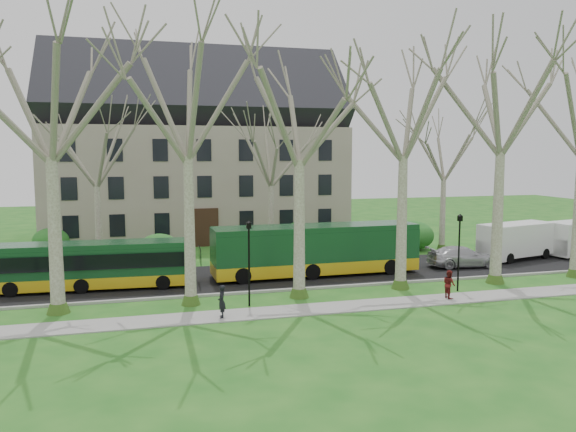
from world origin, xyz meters
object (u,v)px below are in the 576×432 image
at_px(bus_lead, 94,265).
at_px(pedestrian_a, 222,301).
at_px(sedan, 463,257).
at_px(pedestrian_b, 449,284).
at_px(van_a, 517,241).
at_px(bus_follow, 316,249).

distance_m(bus_lead, pedestrian_a, 9.81).
relative_size(bus_lead, sedan, 2.28).
bearing_deg(bus_lead, sedan, 2.93).
bearing_deg(pedestrian_b, van_a, -51.29).
height_order(sedan, pedestrian_b, pedestrian_b).
distance_m(van_a, pedestrian_a, 24.67).
bearing_deg(sedan, van_a, -69.10).
height_order(bus_follow, van_a, bus_follow).
xyz_separation_m(bus_lead, van_a, (29.17, 1.47, -0.06)).
xyz_separation_m(bus_lead, pedestrian_b, (18.49, -7.16, -0.62)).
relative_size(bus_lead, bus_follow, 0.84).
xyz_separation_m(van_a, pedestrian_a, (-22.95, -9.03, -0.53)).
relative_size(sedan, pedestrian_a, 3.10).
bearing_deg(bus_lead, van_a, 5.93).
distance_m(bus_lead, bus_follow, 13.39).
distance_m(sedan, van_a, 5.62).
bearing_deg(bus_follow, sedan, -2.16).
distance_m(bus_follow, pedestrian_a, 10.58).
relative_size(bus_lead, pedestrian_a, 7.07).
bearing_deg(van_a, sedan, -178.35).
bearing_deg(pedestrian_b, bus_follow, 34.60).
relative_size(sedan, pedestrian_b, 3.19).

